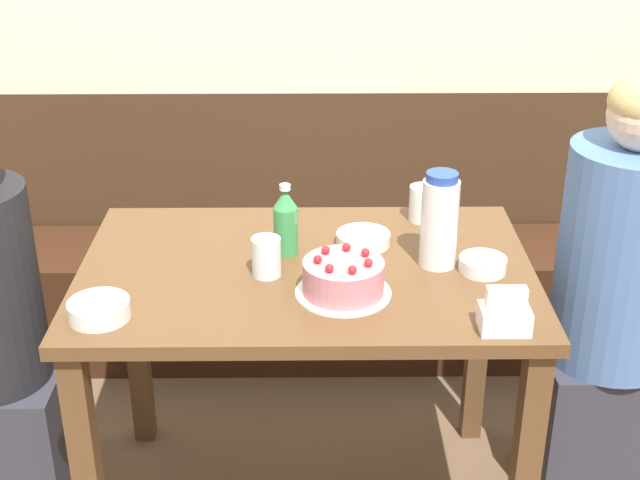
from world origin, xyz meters
name	(u,v)px	position (x,y,z in m)	size (l,w,h in m)	color
bench_seat	(308,299)	(0.00, 0.83, 0.21)	(2.75, 0.38, 0.42)	#381E11
dining_table	(306,308)	(0.00, 0.00, 0.65)	(1.14, 0.75, 0.77)	brown
birthday_cake	(343,278)	(0.09, -0.14, 0.81)	(0.23, 0.23, 0.10)	white
water_pitcher	(439,221)	(0.33, 0.01, 0.89)	(0.09, 0.09, 0.25)	white
soju_bottle	(286,221)	(-0.05, 0.08, 0.86)	(0.06, 0.06, 0.19)	#388E4C
napkin_holder	(505,315)	(0.44, -0.31, 0.81)	(0.11, 0.08, 0.11)	white
bowl_soup_white	(99,310)	(-0.47, -0.25, 0.79)	(0.14, 0.14, 0.04)	white
bowl_rice_small	(483,264)	(0.44, -0.03, 0.79)	(0.12, 0.12, 0.04)	white
bowl_side_dish	(363,239)	(0.15, 0.13, 0.79)	(0.14, 0.14, 0.03)	white
glass_water_tall	(266,257)	(-0.10, -0.04, 0.82)	(0.07, 0.07, 0.10)	silver
glass_tumbler_short	(423,204)	(0.32, 0.28, 0.82)	(0.08, 0.08, 0.10)	silver
person_teal_shirt	(614,307)	(0.83, 0.09, 0.60)	(0.34, 0.34, 1.24)	#33333D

